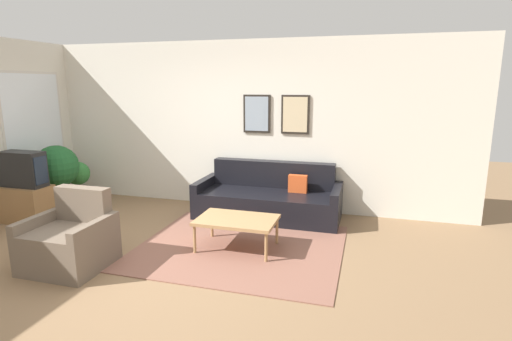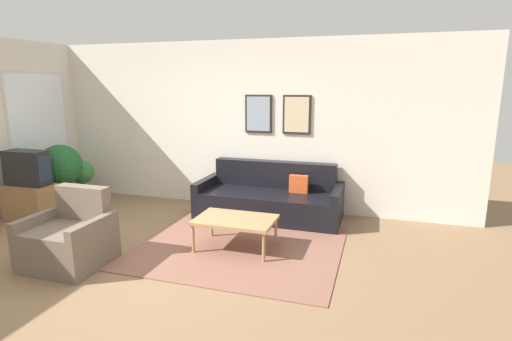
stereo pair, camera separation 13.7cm
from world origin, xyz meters
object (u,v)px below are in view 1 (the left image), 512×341
couch (269,199)px  coffee_table (237,221)px  tv (23,169)px  potted_plant_tall (57,168)px  armchair (70,241)px

couch → coffee_table: 1.33m
tv → potted_plant_tall: potted_plant_tall is taller
couch → tv: size_ratio=3.35×
potted_plant_tall → tv: bearing=-97.2°
coffee_table → tv: size_ratio=1.49×
couch → armchair: (-1.71, -2.29, 0.01)m
tv → potted_plant_tall: 0.58m
couch → armchair: bearing=-126.8°
tv → potted_plant_tall: (0.07, 0.57, -0.09)m
couch → armchair: size_ratio=2.56×
tv → armchair: (1.69, -1.08, -0.51)m
couch → armchair: armchair is taller
coffee_table → tv: (-3.32, 0.12, 0.44)m
coffee_table → potted_plant_tall: bearing=168.1°
couch → coffee_table: couch is taller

